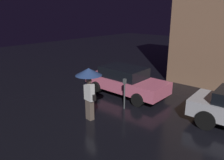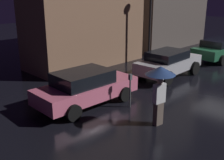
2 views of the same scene
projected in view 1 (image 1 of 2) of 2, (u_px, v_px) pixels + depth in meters
name	position (u px, v px, depth m)	size (l,w,h in m)	color
parked_car_pink	(125.00, 80.00, 10.99)	(4.23, 1.92, 1.41)	#DB6684
pedestrian_with_umbrella	(89.00, 80.00, 8.11)	(0.99, 0.99, 2.07)	#66564C
parking_meter	(124.00, 91.00, 9.28)	(0.12, 0.10, 1.36)	#4C5154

